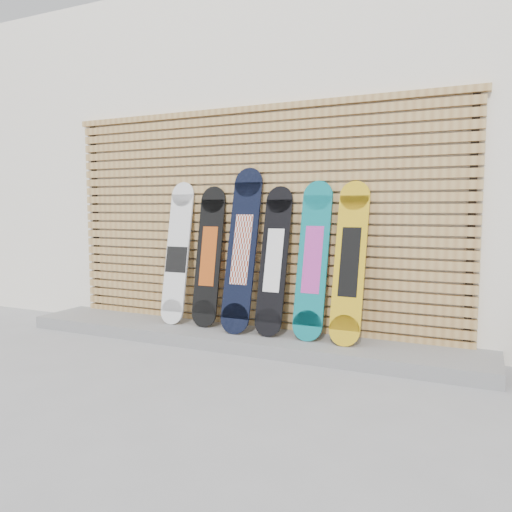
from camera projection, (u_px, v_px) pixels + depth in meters
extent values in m
plane|color=gray|center=(218.00, 366.00, 4.14)|extent=(80.00, 80.00, 0.00)
cube|color=white|center=(371.00, 172.00, 6.92)|extent=(12.00, 5.00, 3.60)
cube|color=slate|center=(238.00, 337.00, 4.81)|extent=(4.60, 0.70, 0.12)
cube|color=#AB8147|center=(251.00, 323.00, 5.06)|extent=(4.20, 0.05, 0.08)
cube|color=#AB8147|center=(251.00, 314.00, 5.05)|extent=(4.20, 0.05, 0.08)
cube|color=#AB8147|center=(251.00, 304.00, 5.05)|extent=(4.20, 0.05, 0.07)
cube|color=#AB8147|center=(251.00, 295.00, 5.04)|extent=(4.20, 0.05, 0.07)
cube|color=#AB8147|center=(251.00, 285.00, 5.03)|extent=(4.20, 0.05, 0.07)
cube|color=#AB8147|center=(251.00, 276.00, 5.02)|extent=(4.20, 0.05, 0.07)
cube|color=#AB8147|center=(251.00, 266.00, 5.01)|extent=(4.20, 0.05, 0.07)
cube|color=#AB8147|center=(251.00, 257.00, 5.00)|extent=(4.20, 0.05, 0.07)
cube|color=#AB8147|center=(251.00, 247.00, 4.99)|extent=(4.20, 0.05, 0.07)
cube|color=#AB8147|center=(251.00, 238.00, 4.98)|extent=(4.20, 0.05, 0.08)
cube|color=#AB8147|center=(251.00, 228.00, 4.97)|extent=(4.20, 0.05, 0.08)
cube|color=#AB8147|center=(251.00, 218.00, 4.96)|extent=(4.20, 0.05, 0.08)
cube|color=#AB8147|center=(251.00, 208.00, 4.95)|extent=(4.20, 0.05, 0.08)
cube|color=#AB8147|center=(251.00, 198.00, 4.94)|extent=(4.20, 0.05, 0.08)
cube|color=#AB8147|center=(251.00, 189.00, 4.93)|extent=(4.20, 0.05, 0.08)
cube|color=#AB8147|center=(251.00, 179.00, 4.92)|extent=(4.20, 0.05, 0.08)
cube|color=#AB8147|center=(251.00, 169.00, 4.92)|extent=(4.20, 0.05, 0.08)
cube|color=#AB8147|center=(251.00, 159.00, 4.91)|extent=(4.20, 0.05, 0.08)
cube|color=#AB8147|center=(251.00, 149.00, 4.90)|extent=(4.20, 0.05, 0.08)
cube|color=#AB8147|center=(251.00, 139.00, 4.89)|extent=(4.20, 0.05, 0.08)
cube|color=#AB8147|center=(251.00, 129.00, 4.88)|extent=(4.20, 0.05, 0.08)
cube|color=#AB8147|center=(251.00, 119.00, 4.87)|extent=(4.20, 0.05, 0.08)
cube|color=black|center=(96.00, 224.00, 5.83)|extent=(0.06, 0.04, 2.23)
cube|color=black|center=(471.00, 231.00, 4.15)|extent=(0.06, 0.04, 2.23)
cube|color=#AB8147|center=(251.00, 109.00, 4.86)|extent=(4.26, 0.07, 0.06)
cube|color=silver|center=(178.00, 253.00, 5.15)|extent=(0.26, 0.26, 1.20)
cylinder|color=silver|center=(172.00, 312.00, 5.10)|extent=(0.26, 0.07, 0.26)
cylinder|color=silver|center=(183.00, 195.00, 5.20)|extent=(0.26, 0.07, 0.26)
cube|color=black|center=(177.00, 260.00, 5.14)|extent=(0.25, 0.08, 0.27)
cube|color=black|center=(209.00, 256.00, 5.01)|extent=(0.27, 0.23, 1.14)
cylinder|color=black|center=(204.00, 314.00, 4.97)|extent=(0.27, 0.07, 0.27)
cylinder|color=black|center=(213.00, 200.00, 5.05)|extent=(0.27, 0.07, 0.27)
cube|color=#95370D|center=(209.00, 256.00, 5.01)|extent=(0.17, 0.13, 0.59)
cube|color=black|center=(242.00, 249.00, 4.78)|extent=(0.29, 0.33, 1.29)
cylinder|color=black|center=(235.00, 319.00, 4.71)|extent=(0.29, 0.09, 0.29)
cylinder|color=black|center=(249.00, 183.00, 4.86)|extent=(0.29, 0.09, 0.29)
cube|color=silver|center=(242.00, 249.00, 4.78)|extent=(0.18, 0.18, 0.67)
cube|color=black|center=(274.00, 260.00, 4.67)|extent=(0.27, 0.30, 1.14)
cylinder|color=black|center=(268.00, 323.00, 4.60)|extent=(0.27, 0.08, 0.26)
cylinder|color=black|center=(280.00, 200.00, 4.74)|extent=(0.27, 0.08, 0.26)
cube|color=white|center=(274.00, 260.00, 4.67)|extent=(0.16, 0.17, 0.59)
cube|color=#0B6C72|center=(313.00, 260.00, 4.52)|extent=(0.28, 0.29, 1.17)
cylinder|color=#0B6C72|center=(307.00, 326.00, 4.45)|extent=(0.28, 0.08, 0.28)
cylinder|color=#0B6C72|center=(318.00, 195.00, 4.58)|extent=(0.28, 0.08, 0.28)
cube|color=#BF43A4|center=(313.00, 260.00, 4.52)|extent=(0.17, 0.16, 0.61)
cube|color=gold|center=(350.00, 262.00, 4.37)|extent=(0.27, 0.31, 1.17)
cylinder|color=gold|center=(344.00, 331.00, 4.29)|extent=(0.27, 0.09, 0.27)
cylinder|color=gold|center=(355.00, 196.00, 4.44)|extent=(0.27, 0.09, 0.27)
cube|color=black|center=(350.00, 262.00, 4.37)|extent=(0.17, 0.17, 0.60)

